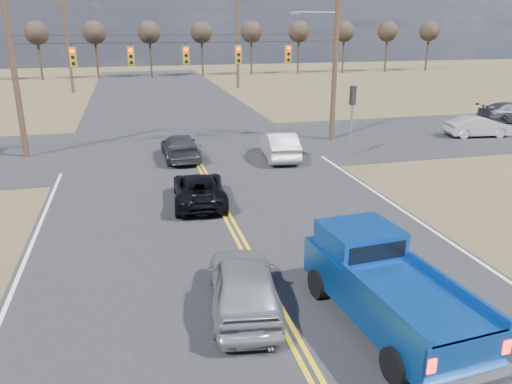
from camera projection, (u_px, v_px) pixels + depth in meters
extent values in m
plane|color=brown|center=(274.00, 304.00, 13.08)|extent=(160.00, 160.00, 0.00)
cube|color=#28282B|center=(212.00, 188.00, 22.27)|extent=(14.00, 120.00, 0.02)
cube|color=#28282B|center=(190.00, 148.00, 29.62)|extent=(120.00, 12.00, 0.02)
cylinder|color=#473323|center=(13.00, 64.00, 25.92)|extent=(0.32, 0.32, 10.00)
cylinder|color=#473323|center=(335.00, 58.00, 30.11)|extent=(0.32, 0.32, 10.00)
cylinder|color=black|center=(185.00, 42.00, 27.69)|extent=(18.00, 0.02, 0.02)
cylinder|color=black|center=(185.00, 35.00, 27.57)|extent=(18.00, 0.02, 0.02)
cube|color=#B28C14|center=(73.00, 57.00, 26.53)|extent=(0.34, 0.24, 1.00)
cylinder|color=#FF0C05|center=(72.00, 51.00, 26.29)|extent=(0.20, 0.06, 0.20)
cylinder|color=black|center=(73.00, 57.00, 26.40)|extent=(0.20, 0.06, 0.20)
cylinder|color=black|center=(74.00, 64.00, 26.50)|extent=(0.20, 0.06, 0.20)
cube|color=black|center=(72.00, 49.00, 26.23)|extent=(0.24, 0.14, 0.03)
cube|color=#B28C14|center=(131.00, 56.00, 27.22)|extent=(0.34, 0.24, 1.00)
cylinder|color=#FF0C05|center=(130.00, 50.00, 26.99)|extent=(0.20, 0.06, 0.20)
cylinder|color=black|center=(131.00, 56.00, 27.09)|extent=(0.20, 0.06, 0.20)
cylinder|color=black|center=(131.00, 63.00, 27.20)|extent=(0.20, 0.06, 0.20)
cube|color=black|center=(130.00, 48.00, 26.92)|extent=(0.24, 0.14, 0.03)
cube|color=#B28C14|center=(186.00, 55.00, 27.92)|extent=(0.34, 0.24, 1.00)
cylinder|color=#FF0C05|center=(186.00, 49.00, 27.68)|extent=(0.20, 0.06, 0.20)
cylinder|color=black|center=(186.00, 56.00, 27.79)|extent=(0.20, 0.06, 0.20)
cylinder|color=black|center=(186.00, 62.00, 27.90)|extent=(0.20, 0.06, 0.20)
cube|color=black|center=(186.00, 47.00, 27.62)|extent=(0.24, 0.14, 0.03)
cube|color=#B28C14|center=(238.00, 55.00, 28.62)|extent=(0.34, 0.24, 1.00)
cylinder|color=#FF0C05|center=(239.00, 49.00, 28.38)|extent=(0.20, 0.06, 0.20)
cylinder|color=black|center=(239.00, 55.00, 28.49)|extent=(0.20, 0.06, 0.20)
cylinder|color=black|center=(239.00, 61.00, 28.59)|extent=(0.20, 0.06, 0.20)
cube|color=black|center=(239.00, 47.00, 28.32)|extent=(0.24, 0.14, 0.03)
cube|color=#B28C14|center=(288.00, 54.00, 29.31)|extent=(0.34, 0.24, 1.00)
cylinder|color=#FF0C05|center=(289.00, 48.00, 29.08)|extent=(0.20, 0.06, 0.20)
cylinder|color=black|center=(289.00, 54.00, 29.18)|extent=(0.20, 0.06, 0.20)
cylinder|color=black|center=(289.00, 60.00, 29.29)|extent=(0.20, 0.06, 0.20)
cube|color=black|center=(289.00, 46.00, 29.02)|extent=(0.24, 0.14, 0.03)
cylinder|color=slate|center=(351.00, 129.00, 26.88)|extent=(0.12, 0.12, 3.20)
cube|color=black|center=(353.00, 95.00, 26.30)|extent=(0.24, 0.34, 1.00)
cylinder|color=slate|center=(315.00, 12.00, 28.95)|extent=(2.80, 0.10, 0.10)
cube|color=slate|center=(294.00, 13.00, 28.66)|extent=(0.55, 0.22, 0.14)
cylinder|color=#473323|center=(68.00, 44.00, 51.64)|extent=(0.32, 0.32, 10.00)
cube|color=#473323|center=(63.00, 1.00, 50.29)|extent=(1.60, 0.12, 0.12)
cylinder|color=#473323|center=(238.00, 42.00, 55.82)|extent=(0.32, 0.32, 10.00)
cube|color=#473323|center=(237.00, 2.00, 54.48)|extent=(1.60, 0.12, 0.12)
cylinder|color=#33261C|center=(40.00, 58.00, 64.06)|extent=(0.28, 0.28, 5.50)
sphere|color=#2D231C|center=(36.00, 33.00, 63.05)|extent=(3.00, 3.00, 3.00)
cylinder|color=#33261C|center=(97.00, 58.00, 65.68)|extent=(0.28, 0.28, 5.50)
sphere|color=#2D231C|center=(94.00, 33.00, 64.67)|extent=(3.00, 3.00, 3.00)
cylinder|color=#33261C|center=(151.00, 57.00, 67.31)|extent=(0.28, 0.28, 5.50)
sphere|color=#2D231C|center=(149.00, 32.00, 66.30)|extent=(3.00, 3.00, 3.00)
cylinder|color=#33261C|center=(202.00, 56.00, 68.93)|extent=(0.28, 0.28, 5.50)
sphere|color=#2D231C|center=(201.00, 32.00, 67.93)|extent=(3.00, 3.00, 3.00)
cylinder|color=#33261C|center=(251.00, 55.00, 70.56)|extent=(0.28, 0.28, 5.50)
sphere|color=#2D231C|center=(251.00, 32.00, 69.55)|extent=(3.00, 3.00, 3.00)
cylinder|color=#33261C|center=(298.00, 55.00, 72.19)|extent=(0.28, 0.28, 5.50)
sphere|color=#2D231C|center=(299.00, 32.00, 71.18)|extent=(3.00, 3.00, 3.00)
cylinder|color=#33261C|center=(343.00, 54.00, 73.81)|extent=(0.28, 0.28, 5.50)
sphere|color=#2D231C|center=(344.00, 32.00, 72.80)|extent=(3.00, 3.00, 3.00)
cylinder|color=#33261C|center=(386.00, 53.00, 75.44)|extent=(0.28, 0.28, 5.50)
sphere|color=#2D231C|center=(388.00, 31.00, 74.43)|extent=(3.00, 3.00, 3.00)
cylinder|color=#33261C|center=(427.00, 53.00, 77.07)|extent=(0.28, 0.28, 5.50)
sphere|color=#2D231C|center=(429.00, 31.00, 76.06)|extent=(3.00, 3.00, 3.00)
cylinder|color=black|center=(396.00, 366.00, 10.12)|extent=(0.38, 0.82, 0.79)
cylinder|color=black|center=(471.00, 347.00, 10.70)|extent=(0.38, 0.82, 0.79)
cylinder|color=black|center=(319.00, 284.00, 13.31)|extent=(0.38, 0.82, 0.79)
cylinder|color=black|center=(380.00, 273.00, 13.89)|extent=(0.38, 0.82, 0.79)
cube|color=#0E4299|center=(389.00, 294.00, 11.85)|extent=(2.43, 5.49, 0.99)
cube|color=#0E4299|center=(360.00, 239.00, 12.87)|extent=(1.97, 1.83, 0.71)
cube|color=black|center=(377.00, 252.00, 12.14)|extent=(1.58, 0.19, 0.45)
cube|color=#0E4299|center=(380.00, 300.00, 10.44)|extent=(0.38, 3.26, 0.20)
cube|color=#0E4299|center=(454.00, 286.00, 11.02)|extent=(0.38, 3.26, 0.20)
cube|color=#0E4299|center=(469.00, 353.00, 9.41)|extent=(1.98, 0.25, 0.59)
cube|color=silver|center=(468.00, 379.00, 9.52)|extent=(2.04, 0.35, 0.22)
cube|color=#FF0C05|center=(432.00, 366.00, 9.12)|extent=(0.18, 0.07, 0.30)
cube|color=#FF0C05|center=(507.00, 347.00, 9.66)|extent=(0.18, 0.07, 0.30)
imported|color=gray|center=(243.00, 284.00, 12.64)|extent=(2.28, 4.45, 1.45)
imported|color=black|center=(199.00, 189.00, 20.28)|extent=(2.37, 4.54, 1.22)
imported|color=#B9B9B9|center=(279.00, 145.00, 27.00)|extent=(2.08, 4.65, 1.48)
imported|color=#323237|center=(180.00, 147.00, 26.92)|extent=(1.93, 4.59, 1.32)
imported|color=#A2A5AA|center=(478.00, 126.00, 32.25)|extent=(1.97, 4.27, 1.36)
imported|color=#3B3A40|center=(512.00, 113.00, 36.92)|extent=(2.39, 5.20, 1.47)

